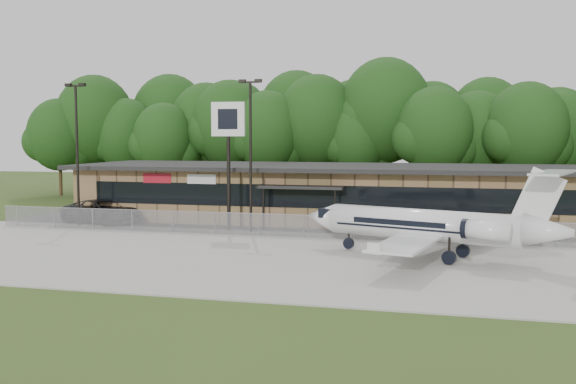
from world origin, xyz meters
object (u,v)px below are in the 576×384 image
(pole_sign, at_px, (228,133))
(terminal, at_px, (342,193))
(suv, at_px, (102,212))
(business_jet, at_px, (432,227))

(pole_sign, bearing_deg, terminal, 43.39)
(terminal, distance_m, suv, 18.08)
(suv, xyz_separation_m, pole_sign, (10.42, -1.38, 5.83))
(business_jet, bearing_deg, pole_sign, 170.87)
(suv, bearing_deg, terminal, -55.59)
(business_jet, xyz_separation_m, pole_sign, (-13.72, 7.16, 4.95))
(terminal, xyz_separation_m, suv, (-17.09, -5.77, -1.28))
(terminal, bearing_deg, suv, -161.34)
(pole_sign, bearing_deg, business_jet, -31.16)
(business_jet, relative_size, suv, 2.27)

